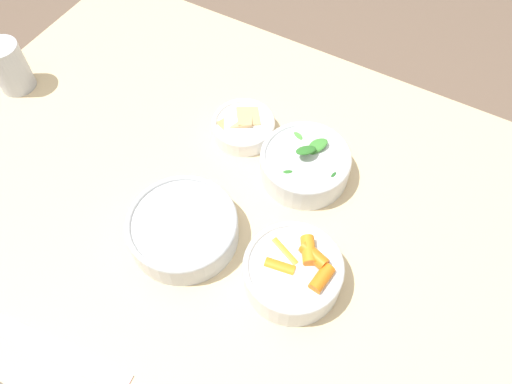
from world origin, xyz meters
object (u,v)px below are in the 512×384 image
at_px(bowl_carrots, 293,271).
at_px(bowl_beans_hotdog, 183,229).
at_px(cup, 9,67).
at_px(bowl_cookies, 243,126).
at_px(bowl_greens, 305,163).
at_px(ruler, 52,349).

height_order(bowl_carrots, bowl_beans_hotdog, bowl_carrots).
relative_size(bowl_carrots, bowl_beans_hotdog, 0.85).
bearing_deg(bowl_carrots, cup, -8.71).
height_order(bowl_beans_hotdog, bowl_cookies, bowl_beans_hotdog).
bearing_deg(bowl_greens, ruler, 68.85).
height_order(bowl_carrots, bowl_cookies, bowl_carrots).
distance_m(bowl_carrots, bowl_cookies, 0.31).
bearing_deg(bowl_cookies, cup, 14.23).
distance_m(bowl_beans_hotdog, cup, 0.51).
bearing_deg(bowl_beans_hotdog, bowl_carrots, -174.34).
bearing_deg(bowl_beans_hotdog, ruler, 75.57).
relative_size(bowl_carrots, bowl_cookies, 1.30).
distance_m(bowl_greens, cup, 0.62).
relative_size(bowl_cookies, cup, 1.17).
height_order(bowl_cookies, ruler, bowl_cookies).
height_order(bowl_greens, ruler, bowl_greens).
xyz_separation_m(bowl_cookies, ruler, (0.04, 0.50, -0.02)).
relative_size(ruler, cup, 2.56).
xyz_separation_m(bowl_greens, ruler, (0.18, 0.47, -0.03)).
height_order(bowl_greens, bowl_beans_hotdog, bowl_greens).
relative_size(bowl_cookies, ruler, 0.46).
bearing_deg(cup, bowl_cookies, -165.77).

